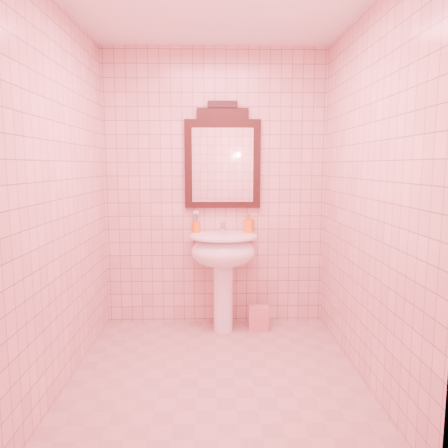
{
  "coord_description": "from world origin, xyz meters",
  "views": [
    {
      "loc": [
        -0.01,
        -2.87,
        1.47
      ],
      "look_at": [
        0.07,
        0.55,
        1.01
      ],
      "focal_mm": 35.0,
      "sensor_mm": 36.0,
      "label": 1
    }
  ],
  "objects_px": {
    "mirror": "(223,159)",
    "toothbrush_cup": "(196,227)",
    "soap_dispenser": "(249,223)",
    "pedestal_sink": "(223,258)",
    "towel": "(259,318)"
  },
  "relations": [
    {
      "from": "soap_dispenser",
      "to": "toothbrush_cup",
      "type": "bearing_deg",
      "value": -158.34
    },
    {
      "from": "mirror",
      "to": "toothbrush_cup",
      "type": "distance_m",
      "value": 0.65
    },
    {
      "from": "mirror",
      "to": "toothbrush_cup",
      "type": "xyz_separation_m",
      "value": [
        -0.24,
        -0.03,
        -0.61
      ]
    },
    {
      "from": "pedestal_sink",
      "to": "toothbrush_cup",
      "type": "distance_m",
      "value": 0.39
    },
    {
      "from": "pedestal_sink",
      "to": "towel",
      "type": "relative_size",
      "value": 4.03
    },
    {
      "from": "toothbrush_cup",
      "to": "towel",
      "type": "xyz_separation_m",
      "value": [
        0.56,
        -0.16,
        -0.81
      ]
    },
    {
      "from": "toothbrush_cup",
      "to": "towel",
      "type": "relative_size",
      "value": 0.81
    },
    {
      "from": "towel",
      "to": "mirror",
      "type": "bearing_deg",
      "value": 150.11
    },
    {
      "from": "mirror",
      "to": "toothbrush_cup",
      "type": "relative_size",
      "value": 5.46
    },
    {
      "from": "pedestal_sink",
      "to": "toothbrush_cup",
      "type": "bearing_deg",
      "value": 143.95
    },
    {
      "from": "mirror",
      "to": "toothbrush_cup",
      "type": "bearing_deg",
      "value": -173.69
    },
    {
      "from": "pedestal_sink",
      "to": "mirror",
      "type": "height_order",
      "value": "mirror"
    },
    {
      "from": "pedestal_sink",
      "to": "toothbrush_cup",
      "type": "xyz_separation_m",
      "value": [
        -0.24,
        0.17,
        0.25
      ]
    },
    {
      "from": "pedestal_sink",
      "to": "towel",
      "type": "distance_m",
      "value": 0.64
    },
    {
      "from": "mirror",
      "to": "towel",
      "type": "height_order",
      "value": "mirror"
    }
  ]
}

